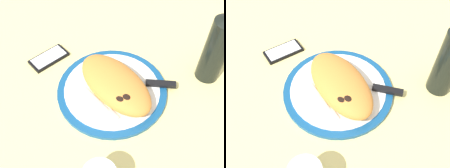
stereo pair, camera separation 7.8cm
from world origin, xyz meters
TOP-DOWN VIEW (x-y plane):
  - ground_plane at (0.00, 0.00)cm, footprint 150.00×150.00cm
  - plate at (0.00, 0.00)cm, footprint 32.90×32.90cm
  - calzone at (1.23, 0.17)cm, footprint 28.46×17.47cm
  - fork at (2.64, -6.62)cm, footprint 15.21×3.18cm
  - knife at (7.28, 8.82)cm, footprint 19.25×15.49cm
  - smartphone at (-24.59, -4.49)cm, footprint 7.34×13.00cm
  - wine_bottle at (17.56, 25.15)cm, footprint 7.20×7.20cm

SIDE VIEW (x-z plane):
  - ground_plane at x=0.00cm, z-range -3.00..0.00cm
  - smartphone at x=-24.59cm, z-range -0.02..1.14cm
  - plate at x=0.00cm, z-range -0.03..1.48cm
  - fork at x=2.64cm, z-range 1.51..1.91cm
  - knife at x=7.28cm, z-range 1.39..2.59cm
  - calzone at x=1.23cm, z-range 1.52..8.16cm
  - wine_bottle at x=17.56cm, z-range -2.42..26.33cm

